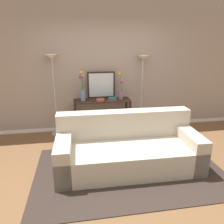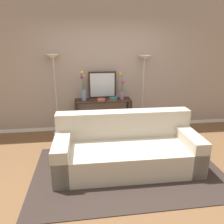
{
  "view_description": "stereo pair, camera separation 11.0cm",
  "coord_description": "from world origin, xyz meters",
  "px_view_note": "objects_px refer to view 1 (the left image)",
  "views": [
    {
      "loc": [
        -0.69,
        -2.96,
        2.02
      ],
      "look_at": [
        -0.05,
        0.88,
        0.74
      ],
      "focal_mm": 34.84,
      "sensor_mm": 36.0,
      "label": 1
    },
    {
      "loc": [
        -0.58,
        -2.98,
        2.02
      ],
      "look_at": [
        -0.05,
        0.88,
        0.74
      ],
      "focal_mm": 34.84,
      "sensor_mm": 36.0,
      "label": 2
    }
  ],
  "objects_px": {
    "vase_tall_flowers": "(82,89)",
    "book_row_under_console": "(87,131)",
    "floor_lamp_left": "(53,73)",
    "book_stack": "(112,99)",
    "floor_lamp_right": "(142,72)",
    "console_table": "(102,110)",
    "wall_mirror": "(101,85)",
    "couch": "(127,149)",
    "fruit_bowl": "(100,100)",
    "vase_short_flowers": "(121,89)"
  },
  "relations": [
    {
      "from": "floor_lamp_left",
      "to": "vase_short_flowers",
      "type": "bearing_deg",
      "value": -5.3
    },
    {
      "from": "console_table",
      "to": "book_row_under_console",
      "type": "relative_size",
      "value": 4.28
    },
    {
      "from": "console_table",
      "to": "floor_lamp_right",
      "type": "bearing_deg",
      "value": 6.71
    },
    {
      "from": "vase_short_flowers",
      "to": "book_stack",
      "type": "xyz_separation_m",
      "value": [
        -0.2,
        -0.07,
        -0.19
      ]
    },
    {
      "from": "floor_lamp_right",
      "to": "fruit_bowl",
      "type": "xyz_separation_m",
      "value": [
        -0.98,
        -0.23,
        -0.54
      ]
    },
    {
      "from": "floor_lamp_right",
      "to": "book_row_under_console",
      "type": "distance_m",
      "value": 1.83
    },
    {
      "from": "book_row_under_console",
      "to": "couch",
      "type": "bearing_deg",
      "value": -67.41
    },
    {
      "from": "couch",
      "to": "wall_mirror",
      "type": "bearing_deg",
      "value": 98.44
    },
    {
      "from": "couch",
      "to": "book_row_under_console",
      "type": "relative_size",
      "value": 8.02
    },
    {
      "from": "fruit_bowl",
      "to": "vase_short_flowers",
      "type": "bearing_deg",
      "value": 12.17
    },
    {
      "from": "book_stack",
      "to": "book_row_under_console",
      "type": "relative_size",
      "value": 0.66
    },
    {
      "from": "vase_short_flowers",
      "to": "book_stack",
      "type": "distance_m",
      "value": 0.29
    },
    {
      "from": "console_table",
      "to": "fruit_bowl",
      "type": "distance_m",
      "value": 0.3
    },
    {
      "from": "console_table",
      "to": "floor_lamp_right",
      "type": "xyz_separation_m",
      "value": [
        0.93,
        0.11,
        0.81
      ]
    },
    {
      "from": "couch",
      "to": "vase_tall_flowers",
      "type": "bearing_deg",
      "value": 114.97
    },
    {
      "from": "vase_tall_flowers",
      "to": "book_stack",
      "type": "height_order",
      "value": "vase_tall_flowers"
    },
    {
      "from": "console_table",
      "to": "book_row_under_console",
      "type": "height_order",
      "value": "console_table"
    },
    {
      "from": "book_row_under_console",
      "to": "book_stack",
      "type": "bearing_deg",
      "value": -9.62
    },
    {
      "from": "floor_lamp_right",
      "to": "vase_short_flowers",
      "type": "xyz_separation_m",
      "value": [
        -0.51,
        -0.13,
        -0.34
      ]
    },
    {
      "from": "floor_lamp_left",
      "to": "floor_lamp_right",
      "type": "bearing_deg",
      "value": 0.0
    },
    {
      "from": "couch",
      "to": "floor_lamp_right",
      "type": "height_order",
      "value": "floor_lamp_right"
    },
    {
      "from": "vase_tall_flowers",
      "to": "vase_short_flowers",
      "type": "xyz_separation_m",
      "value": [
        0.83,
        -0.01,
        -0.03
      ]
    },
    {
      "from": "fruit_bowl",
      "to": "book_row_under_console",
      "type": "bearing_deg",
      "value": 157.94
    },
    {
      "from": "book_stack",
      "to": "book_row_under_console",
      "type": "height_order",
      "value": "book_stack"
    },
    {
      "from": "console_table",
      "to": "floor_lamp_left",
      "type": "height_order",
      "value": "floor_lamp_left"
    },
    {
      "from": "floor_lamp_left",
      "to": "floor_lamp_right",
      "type": "distance_m",
      "value": 1.94
    },
    {
      "from": "vase_tall_flowers",
      "to": "book_row_under_console",
      "type": "bearing_deg",
      "value": 15.77
    },
    {
      "from": "floor_lamp_right",
      "to": "fruit_bowl",
      "type": "distance_m",
      "value": 1.14
    },
    {
      "from": "couch",
      "to": "book_row_under_console",
      "type": "distance_m",
      "value": 1.58
    },
    {
      "from": "console_table",
      "to": "vase_tall_flowers",
      "type": "bearing_deg",
      "value": -177.56
    },
    {
      "from": "console_table",
      "to": "book_row_under_console",
      "type": "distance_m",
      "value": 0.6
    },
    {
      "from": "floor_lamp_left",
      "to": "wall_mirror",
      "type": "relative_size",
      "value": 2.87
    },
    {
      "from": "floor_lamp_left",
      "to": "console_table",
      "type": "bearing_deg",
      "value": -6.15
    },
    {
      "from": "wall_mirror",
      "to": "book_stack",
      "type": "height_order",
      "value": "wall_mirror"
    },
    {
      "from": "couch",
      "to": "vase_short_flowers",
      "type": "xyz_separation_m",
      "value": [
        0.17,
        1.42,
        0.71
      ]
    },
    {
      "from": "wall_mirror",
      "to": "vase_tall_flowers",
      "type": "height_order",
      "value": "vase_tall_flowers"
    },
    {
      "from": "console_table",
      "to": "couch",
      "type": "bearing_deg",
      "value": -80.37
    },
    {
      "from": "wall_mirror",
      "to": "vase_tall_flowers",
      "type": "xyz_separation_m",
      "value": [
        -0.43,
        -0.18,
        -0.04
      ]
    },
    {
      "from": "book_stack",
      "to": "couch",
      "type": "bearing_deg",
      "value": -88.6
    },
    {
      "from": "book_stack",
      "to": "book_row_under_console",
      "type": "xyz_separation_m",
      "value": [
        -0.57,
        0.1,
        -0.76
      ]
    },
    {
      "from": "floor_lamp_right",
      "to": "book_stack",
      "type": "xyz_separation_m",
      "value": [
        -0.72,
        -0.21,
        -0.54
      ]
    },
    {
      "from": "wall_mirror",
      "to": "vase_short_flowers",
      "type": "xyz_separation_m",
      "value": [
        0.41,
        -0.19,
        -0.07
      ]
    },
    {
      "from": "floor_lamp_left",
      "to": "book_stack",
      "type": "distance_m",
      "value": 1.37
    },
    {
      "from": "console_table",
      "to": "book_stack",
      "type": "relative_size",
      "value": 6.51
    },
    {
      "from": "wall_mirror",
      "to": "vase_short_flowers",
      "type": "height_order",
      "value": "wall_mirror"
    },
    {
      "from": "couch",
      "to": "vase_short_flowers",
      "type": "height_order",
      "value": "vase_short_flowers"
    },
    {
      "from": "wall_mirror",
      "to": "book_stack",
      "type": "xyz_separation_m",
      "value": [
        0.2,
        -0.26,
        -0.26
      ]
    },
    {
      "from": "floor_lamp_left",
      "to": "couch",
      "type": "bearing_deg",
      "value": -50.92
    },
    {
      "from": "vase_tall_flowers",
      "to": "vase_short_flowers",
      "type": "distance_m",
      "value": 0.83
    },
    {
      "from": "wall_mirror",
      "to": "vase_tall_flowers",
      "type": "bearing_deg",
      "value": -157.09
    }
  ]
}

